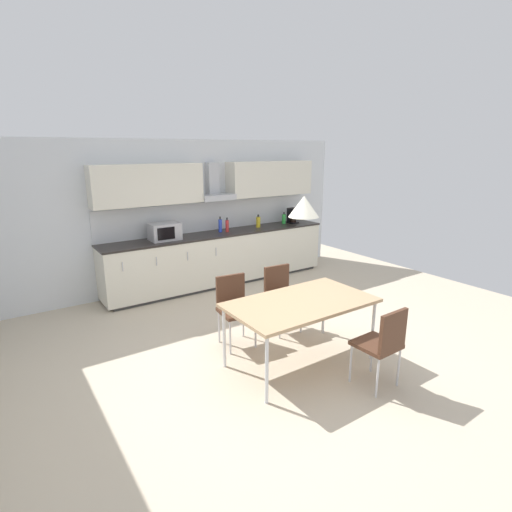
% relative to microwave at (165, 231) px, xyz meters
% --- Properties ---
extents(ground_plane, '(8.77, 8.96, 0.02)m').
position_rel_microwave_xyz_m(ground_plane, '(0.28, -2.67, -1.09)').
color(ground_plane, beige).
extents(wall_back, '(7.02, 0.10, 2.54)m').
position_rel_microwave_xyz_m(wall_back, '(0.28, 0.36, 0.19)').
color(wall_back, silver).
rests_on(wall_back, ground_plane).
extents(kitchen_counter, '(4.21, 0.65, 0.94)m').
position_rel_microwave_xyz_m(kitchen_counter, '(1.03, 0.00, -0.60)').
color(kitchen_counter, '#333333').
rests_on(kitchen_counter, ground_plane).
extents(backsplash_tile, '(4.19, 0.02, 0.52)m').
position_rel_microwave_xyz_m(backsplash_tile, '(1.03, 0.30, 0.12)').
color(backsplash_tile, silver).
rests_on(backsplash_tile, kitchen_counter).
extents(upper_wall_cabinets, '(4.19, 0.40, 0.64)m').
position_rel_microwave_xyz_m(upper_wall_cabinets, '(1.03, 0.14, 0.74)').
color(upper_wall_cabinets, silver).
extents(microwave, '(0.48, 0.35, 0.28)m').
position_rel_microwave_xyz_m(microwave, '(0.00, 0.00, 0.00)').
color(microwave, '#ADADB2').
rests_on(microwave, kitchen_counter).
extents(coffee_maker, '(0.18, 0.19, 0.30)m').
position_rel_microwave_xyz_m(coffee_maker, '(2.69, 0.03, 0.01)').
color(coffee_maker, black).
rests_on(coffee_maker, kitchen_counter).
extents(bottle_green, '(0.08, 0.08, 0.23)m').
position_rel_microwave_xyz_m(bottle_green, '(2.51, 0.06, -0.04)').
color(bottle_green, green).
rests_on(bottle_green, kitchen_counter).
extents(bottle_red, '(0.06, 0.06, 0.26)m').
position_rel_microwave_xyz_m(bottle_red, '(1.17, -0.01, -0.03)').
color(bottle_red, red).
rests_on(bottle_red, kitchen_counter).
extents(bottle_yellow, '(0.08, 0.08, 0.24)m').
position_rel_microwave_xyz_m(bottle_yellow, '(1.88, 0.03, -0.04)').
color(bottle_yellow, yellow).
rests_on(bottle_yellow, kitchen_counter).
extents(bottle_blue, '(0.06, 0.06, 0.28)m').
position_rel_microwave_xyz_m(bottle_blue, '(1.06, 0.04, -0.02)').
color(bottle_blue, blue).
rests_on(bottle_blue, kitchen_counter).
extents(dining_table, '(1.62, 0.93, 0.75)m').
position_rel_microwave_xyz_m(dining_table, '(0.38, -2.98, -0.36)').
color(dining_table, tan).
rests_on(dining_table, ground_plane).
extents(chair_far_right, '(0.43, 0.43, 0.87)m').
position_rel_microwave_xyz_m(chair_far_right, '(0.75, -2.13, -0.54)').
color(chair_far_right, '#4C2D1E').
rests_on(chair_far_right, ground_plane).
extents(chair_far_left, '(0.44, 0.44, 0.87)m').
position_rel_microwave_xyz_m(chair_far_left, '(0.02, -2.13, -0.54)').
color(chair_far_left, '#4C2D1E').
rests_on(chair_far_left, ground_plane).
extents(chair_near_right, '(0.41, 0.41, 0.87)m').
position_rel_microwave_xyz_m(chair_near_right, '(0.75, -3.82, -0.54)').
color(chair_near_right, '#4C2D1E').
rests_on(chair_near_right, ground_plane).
extents(pendant_lamp, '(0.32, 0.32, 0.22)m').
position_rel_microwave_xyz_m(pendant_lamp, '(0.38, -2.98, 0.73)').
color(pendant_lamp, silver).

